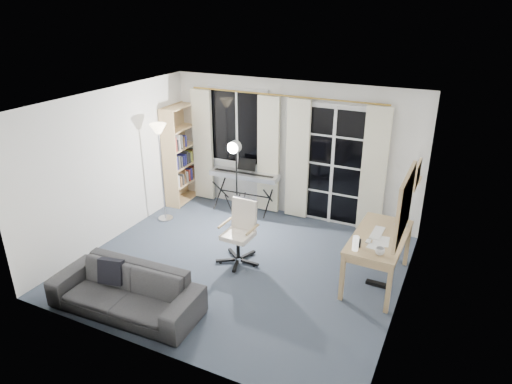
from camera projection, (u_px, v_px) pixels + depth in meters
floor at (240, 265)px, 6.73m from camera, size 4.50×4.00×0.02m
window at (238, 127)px, 8.20m from camera, size 1.20×0.08×1.40m
french_door at (333, 166)px, 7.67m from camera, size 1.32×0.09×2.11m
curtains at (282, 157)px, 7.92m from camera, size 3.60×0.07×2.13m
bookshelf at (180, 157)px, 8.60m from camera, size 0.34×0.88×1.86m
torchiere_lamp at (159, 144)px, 7.59m from camera, size 0.31×0.31×1.73m
keyboard_piano at (245, 176)px, 8.18m from camera, size 1.29×0.66×0.92m
studio_light at (235, 157)px, 7.42m from camera, size 0.28×0.31×1.55m
office_chair at (242, 226)px, 6.68m from camera, size 0.63×0.65×0.94m
desk at (379, 241)px, 6.10m from camera, size 0.70×1.34×0.71m
monitor at (403, 207)px, 6.26m from camera, size 0.17×0.51×0.45m
desk_clutter at (370, 252)px, 5.97m from camera, size 0.43×0.80×0.90m
mug at (380, 251)px, 5.59m from camera, size 0.12×0.09×0.12m
wall_mirror at (404, 205)px, 4.94m from camera, size 0.04×0.94×0.74m
framed_print at (417, 175)px, 5.67m from camera, size 0.03×0.42×0.32m
wall_shelf at (415, 175)px, 6.19m from camera, size 0.16×0.30×0.18m
sofa at (125, 284)px, 5.61m from camera, size 1.93×0.64×0.75m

